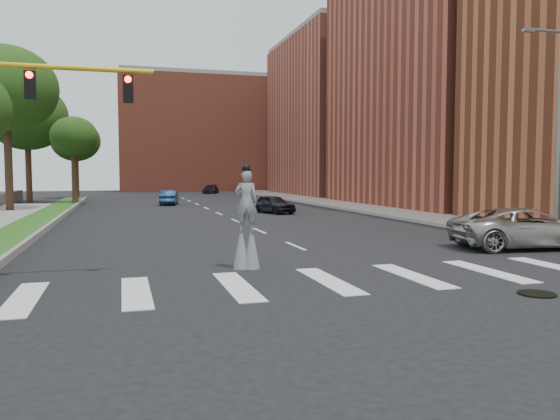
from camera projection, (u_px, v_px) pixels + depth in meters
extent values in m
plane|color=black|center=(388.00, 285.00, 14.43)|extent=(160.00, 160.00, 0.00)
cube|color=#225418|center=(33.00, 224.00, 30.37)|extent=(2.00, 60.00, 0.25)
cube|color=gray|center=(53.00, 223.00, 30.67)|extent=(0.20, 60.00, 0.28)
cube|color=gray|center=(382.00, 210.00, 41.86)|extent=(5.00, 90.00, 0.18)
cylinder|color=black|center=(537.00, 294.00, 13.35)|extent=(0.90, 0.90, 0.04)
cube|color=#AA4A35|center=(455.00, 71.00, 48.47)|extent=(16.00, 22.00, 24.00)
cube|color=#B05241|center=(348.00, 119.00, 71.59)|extent=(16.00, 22.00, 20.00)
cube|color=#AA4A35|center=(200.00, 136.00, 90.19)|extent=(26.00, 14.00, 18.00)
cylinder|color=slate|center=(559.00, 136.00, 22.94)|extent=(0.20, 0.20, 9.00)
cylinder|color=slate|center=(547.00, 31.00, 22.41)|extent=(1.80, 0.12, 0.12)
cube|color=slate|center=(528.00, 30.00, 22.16)|extent=(0.50, 0.18, 0.12)
cylinder|color=gold|center=(54.00, 67.00, 14.56)|extent=(5.20, 0.14, 0.14)
cube|color=black|center=(30.00, 85.00, 14.43)|extent=(0.28, 0.18, 0.75)
cylinder|color=#FF0C0C|center=(29.00, 75.00, 14.31)|extent=(0.18, 0.06, 0.18)
cube|color=black|center=(128.00, 89.00, 15.13)|extent=(0.28, 0.18, 0.75)
cylinder|color=#FF0C0C|center=(128.00, 79.00, 15.01)|extent=(0.18, 0.06, 0.18)
cylinder|color=#372216|center=(252.00, 251.00, 16.91)|extent=(0.07, 0.07, 1.13)
cylinder|color=#372216|center=(241.00, 251.00, 16.89)|extent=(0.07, 0.07, 1.13)
cone|color=slate|center=(252.00, 246.00, 16.90)|extent=(0.52, 0.52, 1.42)
cone|color=slate|center=(241.00, 246.00, 16.88)|extent=(0.52, 0.52, 1.42)
imported|color=slate|center=(246.00, 201.00, 16.79)|extent=(0.79, 0.60, 1.92)
sphere|color=black|center=(246.00, 168.00, 16.72)|extent=(0.26, 0.26, 0.26)
cylinder|color=black|center=(246.00, 170.00, 16.72)|extent=(0.34, 0.34, 0.02)
cube|color=yellow|center=(246.00, 184.00, 16.89)|extent=(0.22, 0.05, 0.10)
imported|color=#ABA9A2|center=(526.00, 228.00, 21.45)|extent=(6.10, 3.49, 1.60)
imported|color=black|center=(273.00, 204.00, 39.68)|extent=(2.86, 4.24, 1.34)
imported|color=navy|center=(169.00, 198.00, 49.91)|extent=(2.11, 4.21, 1.33)
imported|color=black|center=(211.00, 189.00, 76.01)|extent=(3.07, 4.57, 1.23)
cylinder|color=#372216|center=(8.00, 163.00, 40.27)|extent=(0.56, 0.56, 7.27)
ellipsoid|color=#193710|center=(6.00, 88.00, 39.88)|extent=(7.38, 7.38, 6.28)
cylinder|color=#372216|center=(29.00, 170.00, 51.90)|extent=(0.56, 0.56, 6.37)
ellipsoid|color=#193710|center=(27.00, 116.00, 51.55)|extent=(7.47, 7.47, 6.35)
cylinder|color=#372216|center=(75.00, 177.00, 48.64)|extent=(0.56, 0.56, 5.14)
ellipsoid|color=#193710|center=(74.00, 136.00, 48.39)|extent=(4.11, 4.11, 3.50)
cylinder|color=#372216|center=(76.00, 176.00, 61.30)|extent=(0.56, 0.56, 5.14)
ellipsoid|color=#193710|center=(76.00, 141.00, 61.02)|extent=(5.41, 5.41, 4.60)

